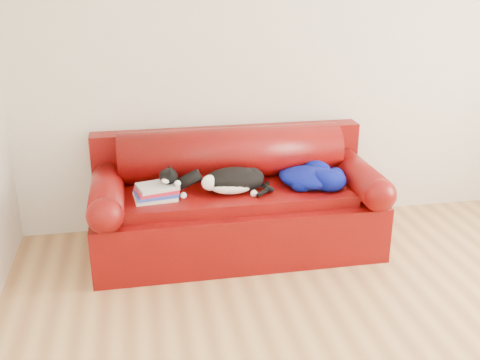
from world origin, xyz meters
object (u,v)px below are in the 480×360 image
(sofa_base, at_px, (236,219))
(blanket, at_px, (311,176))
(cat, at_px, (233,181))
(book_stack, at_px, (156,192))

(sofa_base, relative_size, blanket, 3.75)
(cat, distance_m, blanket, 0.60)
(book_stack, distance_m, blanket, 1.14)
(book_stack, height_order, blanket, blanket)
(book_stack, height_order, cat, cat)
(sofa_base, relative_size, book_stack, 6.73)
(sofa_base, bearing_deg, blanket, -6.59)
(sofa_base, bearing_deg, book_stack, -169.62)
(sofa_base, distance_m, blanket, 0.65)
(blanket, bearing_deg, sofa_base, 173.41)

